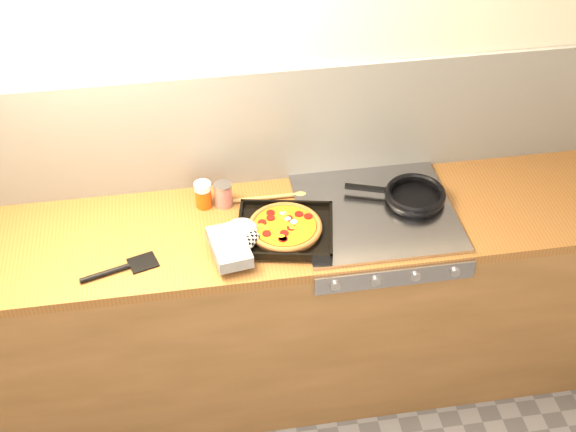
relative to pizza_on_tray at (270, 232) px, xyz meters
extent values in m
plane|color=beige|center=(-0.02, 0.39, 0.31)|extent=(3.20, 0.00, 3.20)
cube|color=silver|center=(-0.02, 0.38, 0.21)|extent=(3.20, 0.02, 0.50)
cube|color=#8D5E36|center=(-0.02, 0.09, -0.51)|extent=(3.20, 0.60, 0.86)
cube|color=brown|center=(-0.02, 0.09, -0.06)|extent=(3.20, 0.60, 0.04)
cube|color=#9F9FA4|center=(0.43, -0.21, -0.09)|extent=(0.60, 0.03, 0.08)
cylinder|color=#A5A5AA|center=(0.21, -0.23, -0.09)|extent=(0.04, 0.02, 0.04)
cylinder|color=#A5A5AA|center=(0.36, -0.23, -0.09)|extent=(0.04, 0.02, 0.04)
cylinder|color=#A5A5AA|center=(0.51, -0.23, -0.09)|extent=(0.04, 0.02, 0.04)
cylinder|color=#A5A5AA|center=(0.66, -0.23, -0.09)|extent=(0.04, 0.02, 0.04)
cube|color=#9F9FA4|center=(0.43, 0.09, -0.04)|extent=(0.60, 0.56, 0.02)
cube|color=black|center=(0.06, 0.02, -0.02)|extent=(0.41, 0.38, 0.01)
cube|color=black|center=(0.09, 0.17, 0.00)|extent=(0.35, 0.08, 0.02)
cube|color=black|center=(0.03, -0.13, 0.00)|extent=(0.35, 0.08, 0.02)
cube|color=black|center=(0.23, -0.02, 0.00)|extent=(0.07, 0.31, 0.02)
cube|color=black|center=(-0.11, 0.05, 0.00)|extent=(0.07, 0.31, 0.02)
cylinder|color=#97562C|center=(0.06, 0.02, -0.01)|extent=(0.31, 0.31, 0.02)
torus|color=#97562C|center=(0.06, 0.02, 0.00)|extent=(0.33, 0.33, 0.02)
cylinder|color=#C07A17|center=(0.06, 0.02, 0.00)|extent=(0.28, 0.28, 0.01)
cylinder|color=maroon|center=(0.08, 0.00, 0.01)|extent=(0.04, 0.04, 0.00)
cylinder|color=maroon|center=(0.02, 0.10, 0.01)|extent=(0.04, 0.04, 0.00)
cylinder|color=maroon|center=(0.04, -0.06, 0.01)|extent=(0.04, 0.04, 0.00)
cylinder|color=maroon|center=(-0.02, 0.05, 0.01)|extent=(0.04, 0.04, 0.00)
cylinder|color=maroon|center=(0.12, 0.07, 0.01)|extent=(0.04, 0.04, 0.00)
cylinder|color=maroon|center=(0.08, 0.05, 0.01)|extent=(0.04, 0.04, 0.00)
cylinder|color=maroon|center=(-0.01, -0.02, 0.01)|extent=(0.04, 0.04, 0.00)
cylinder|color=maroon|center=(0.15, 0.05, 0.01)|extent=(0.04, 0.04, 0.00)
cylinder|color=maroon|center=(0.04, -0.06, 0.01)|extent=(0.04, 0.04, 0.00)
cylinder|color=maroon|center=(0.05, -0.03, 0.01)|extent=(0.04, 0.04, 0.00)
cylinder|color=maroon|center=(0.01, 0.07, 0.01)|extent=(0.04, 0.04, 0.00)
ellipsoid|color=gold|center=(-0.01, 0.02, 0.01)|extent=(0.03, 0.02, 0.01)
ellipsoid|color=gold|center=(-0.03, 0.03, 0.01)|extent=(0.03, 0.02, 0.01)
ellipsoid|color=gold|center=(0.06, 0.06, 0.01)|extent=(0.03, 0.02, 0.01)
ellipsoid|color=gold|center=(0.06, 0.10, 0.01)|extent=(0.03, 0.02, 0.01)
ellipsoid|color=gold|center=(0.04, -0.04, 0.01)|extent=(0.03, 0.02, 0.01)
ellipsoid|color=gold|center=(0.09, 0.00, 0.01)|extent=(0.03, 0.02, 0.01)
ellipsoid|color=gold|center=(0.08, 0.01, 0.01)|extent=(0.03, 0.02, 0.01)
ellipsoid|color=gold|center=(-0.01, 0.01, 0.01)|extent=(0.03, 0.02, 0.01)
ellipsoid|color=gold|center=(0.08, 0.08, 0.01)|extent=(0.03, 0.02, 0.01)
ellipsoid|color=silver|center=(0.07, 0.09, 0.01)|extent=(0.03, 0.03, 0.01)
ellipsoid|color=silver|center=(0.08, 0.05, 0.01)|extent=(0.03, 0.03, 0.01)
ellipsoid|color=silver|center=(0.10, 0.03, 0.01)|extent=(0.03, 0.03, 0.01)
cube|color=black|center=(-0.16, -0.07, 0.01)|extent=(0.16, 0.23, 0.05)
ellipsoid|color=black|center=(-0.10, 0.02, 0.01)|extent=(0.15, 0.15, 0.05)
cylinder|color=black|center=(-0.09, -0.06, 0.01)|extent=(0.09, 0.10, 0.05)
cylinder|color=black|center=(0.60, 0.13, -0.02)|extent=(0.28, 0.28, 0.01)
torus|color=black|center=(0.60, 0.13, 0.00)|extent=(0.31, 0.31, 0.02)
cube|color=black|center=(0.42, 0.19, 0.01)|extent=(0.17, 0.08, 0.02)
cylinder|color=#A80D11|center=(-0.15, 0.24, 0.01)|extent=(0.08, 0.08, 0.09)
cylinder|color=#B2B2B7|center=(-0.15, 0.24, 0.06)|extent=(0.08, 0.08, 0.01)
cylinder|color=#B2B2B7|center=(-0.15, 0.24, -0.04)|extent=(0.08, 0.08, 0.01)
cylinder|color=#DA4A0C|center=(-0.23, 0.24, 0.00)|extent=(0.08, 0.08, 0.08)
cylinder|color=silver|center=(-0.23, 0.24, 0.06)|extent=(0.08, 0.08, 0.03)
cylinder|color=#A77B47|center=(0.02, 0.24, -0.03)|extent=(0.26, 0.02, 0.02)
ellipsoid|color=#A77B47|center=(0.16, 0.24, -0.03)|extent=(0.06, 0.04, 0.02)
cube|color=black|center=(-0.47, -0.05, -0.04)|extent=(0.12, 0.11, 0.01)
cylinder|color=black|center=(-0.61, -0.09, -0.03)|extent=(0.18, 0.07, 0.02)
camera|label=1|loc=(-0.29, -2.22, 1.96)|focal=50.00mm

